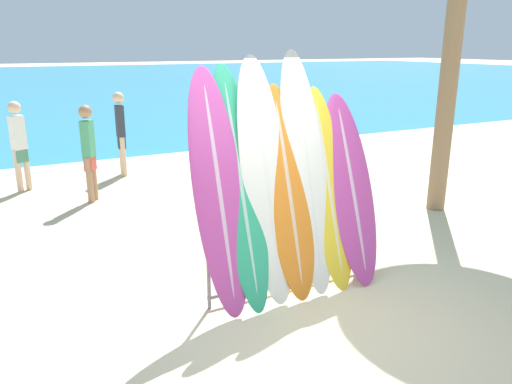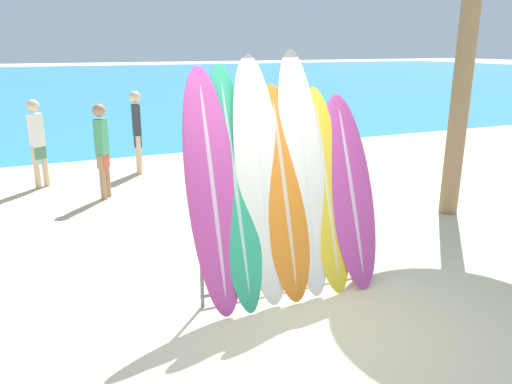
% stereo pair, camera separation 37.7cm
% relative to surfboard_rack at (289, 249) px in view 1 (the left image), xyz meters
% --- Properties ---
extents(ground_plane, '(160.00, 160.00, 0.00)m').
position_rel_surfboard_rack_xyz_m(ground_plane, '(-0.15, -0.73, -0.49)').
color(ground_plane, beige).
extents(ocean_water, '(120.00, 60.00, 0.01)m').
position_rel_surfboard_rack_xyz_m(ocean_water, '(-0.15, 36.60, -0.49)').
color(ocean_water, teal).
rests_on(ocean_water, ground_plane).
extents(surfboard_rack, '(1.94, 0.04, 0.90)m').
position_rel_surfboard_rack_xyz_m(surfboard_rack, '(0.00, 0.00, 0.00)').
color(surfboard_rack, slate).
rests_on(surfboard_rack, ground_plane).
extents(surfboard_slot_0, '(0.54, 0.84, 2.45)m').
position_rel_surfboard_rack_xyz_m(surfboard_slot_0, '(-0.79, 0.08, 0.74)').
color(surfboard_slot_0, '#B23D8E').
rests_on(surfboard_slot_0, ground_plane).
extents(surfboard_slot_1, '(0.48, 0.94, 2.46)m').
position_rel_surfboard_rack_xyz_m(surfboard_slot_1, '(-0.54, 0.09, 0.74)').
color(surfboard_slot_1, '#289E70').
rests_on(surfboard_slot_1, ground_plane).
extents(surfboard_slot_2, '(0.55, 0.81, 2.55)m').
position_rel_surfboard_rack_xyz_m(surfboard_slot_2, '(-0.25, 0.08, 0.79)').
color(surfboard_slot_2, silver).
rests_on(surfboard_slot_2, ground_plane).
extents(surfboard_slot_3, '(0.55, 0.81, 2.25)m').
position_rel_surfboard_rack_xyz_m(surfboard_slot_3, '(-0.01, 0.04, 0.64)').
color(surfboard_slot_3, orange).
rests_on(surfboard_slot_3, ground_plane).
extents(surfboard_slot_4, '(0.52, 0.85, 2.60)m').
position_rel_surfboard_rack_xyz_m(surfboard_slot_4, '(0.26, 0.09, 0.81)').
color(surfboard_slot_4, silver).
rests_on(surfboard_slot_4, ground_plane).
extents(surfboard_slot_5, '(0.50, 0.80, 2.20)m').
position_rel_surfboard_rack_xyz_m(surfboard_slot_5, '(0.52, 0.04, 0.61)').
color(surfboard_slot_5, yellow).
rests_on(surfboard_slot_5, ground_plane).
extents(surfboard_slot_6, '(0.58, 0.85, 2.11)m').
position_rel_surfboard_rack_xyz_m(surfboard_slot_6, '(0.82, 0.02, 0.57)').
color(surfboard_slot_6, '#B23D8E').
rests_on(surfboard_slot_6, ground_plane).
extents(person_near_water, '(0.27, 0.27, 1.62)m').
position_rel_surfboard_rack_xyz_m(person_near_water, '(1.16, 1.97, 0.40)').
color(person_near_water, beige).
rests_on(person_near_water, ground_plane).
extents(person_mid_beach, '(0.26, 0.29, 1.67)m').
position_rel_surfboard_rack_xyz_m(person_mid_beach, '(-1.37, 4.41, 0.43)').
color(person_mid_beach, '#A87A5B').
rests_on(person_mid_beach, ground_plane).
extents(person_far_left, '(0.28, 0.25, 1.67)m').
position_rel_surfboard_rack_xyz_m(person_far_left, '(-2.41, 5.64, 0.42)').
color(person_far_left, beige).
rests_on(person_far_left, ground_plane).
extents(person_far_right, '(0.23, 0.29, 1.73)m').
position_rel_surfboard_rack_xyz_m(person_far_right, '(-0.48, 6.00, 0.45)').
color(person_far_right, beige).
rests_on(person_far_right, ground_plane).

